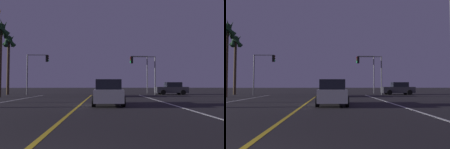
# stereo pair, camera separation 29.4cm
# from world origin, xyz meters

# --- Properties ---
(lane_edge_right) EXTENTS (0.16, 33.46, 0.01)m
(lane_edge_right) POSITION_xyz_m (6.24, 10.73, 0.00)
(lane_edge_right) COLOR silver
(lane_edge_right) RESTS_ON ground
(lane_center_divider) EXTENTS (0.16, 33.46, 0.01)m
(lane_center_divider) POSITION_xyz_m (0.00, 10.73, 0.00)
(lane_center_divider) COLOR gold
(lane_center_divider) RESTS_ON ground
(car_lead_same_lane) EXTENTS (2.02, 4.30, 1.70)m
(car_lead_same_lane) POSITION_xyz_m (1.90, 12.92, 0.82)
(car_lead_same_lane) COLOR black
(car_lead_same_lane) RESTS_ON ground
(car_crossing_side) EXTENTS (4.30, 2.02, 1.70)m
(car_crossing_side) POSITION_xyz_m (10.91, 28.57, 0.82)
(car_crossing_side) COLOR black
(car_crossing_side) RESTS_ON ground
(car_ahead_far) EXTENTS (2.02, 4.30, 1.70)m
(car_ahead_far) POSITION_xyz_m (2.12, 24.28, 0.82)
(car_ahead_far) COLOR black
(car_ahead_far) RESTS_ON ground
(traffic_light_near_right) EXTENTS (3.45, 0.36, 5.18)m
(traffic_light_near_right) POSITION_xyz_m (6.84, 27.96, 3.88)
(traffic_light_near_right) COLOR #4C4C51
(traffic_light_near_right) RESTS_ON ground
(traffic_light_near_left) EXTENTS (2.90, 0.36, 5.36)m
(traffic_light_near_left) POSITION_xyz_m (-7.15, 27.96, 3.97)
(traffic_light_near_left) COLOR #4C4C51
(traffic_light_near_left) RESTS_ON ground
(traffic_light_far_right) EXTENTS (2.81, 0.36, 5.94)m
(traffic_light_far_right) POSITION_xyz_m (7.26, 33.46, 4.36)
(traffic_light_far_right) COLOR #4C4C51
(traffic_light_far_right) RESTS_ON ground
(street_lamp_right_near) EXTENTS (2.68, 0.44, 8.59)m
(street_lamp_right_near) POSITION_xyz_m (7.95, 10.07, 5.44)
(street_lamp_right_near) COLOR #4C4C51
(street_lamp_right_near) RESTS_ON ground
(palm_tree_left_mid) EXTENTS (2.12, 2.13, 8.61)m
(palm_tree_left_mid) POSITION_xyz_m (-9.73, 22.82, 6.82)
(palm_tree_left_mid) COLOR #473826
(palm_tree_left_mid) RESTS_ON ground
(palm_tree_left_far) EXTENTS (2.05, 1.89, 8.54)m
(palm_tree_left_far) POSITION_xyz_m (-11.44, 29.03, 6.74)
(palm_tree_left_far) COLOR #473826
(palm_tree_left_far) RESTS_ON ground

